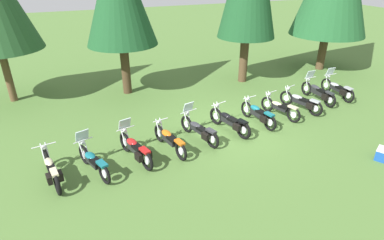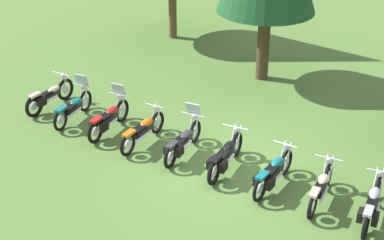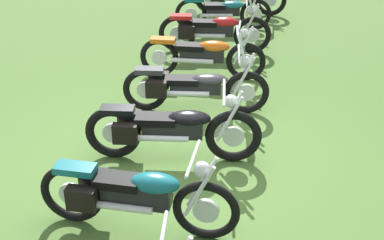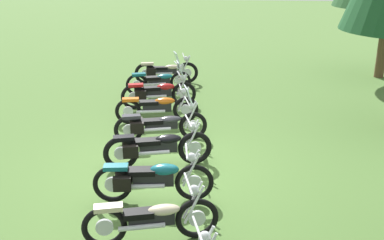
# 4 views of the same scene
# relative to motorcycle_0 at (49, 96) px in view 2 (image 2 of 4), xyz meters

# --- Properties ---
(ground_plane) EXTENTS (80.00, 80.00, 0.00)m
(ground_plane) POSITION_rel_motorcycle_0_xyz_m (6.76, 1.03, -0.46)
(ground_plane) COLOR #4C7033
(motorcycle_0) EXTENTS (0.84, 2.24, 1.04)m
(motorcycle_0) POSITION_rel_motorcycle_0_xyz_m (0.00, 0.00, 0.00)
(motorcycle_0) COLOR black
(motorcycle_0) RESTS_ON ground_plane
(motorcycle_1) EXTENTS (0.93, 2.08, 1.37)m
(motorcycle_1) POSITION_rel_motorcycle_0_xyz_m (1.27, 0.02, 0.01)
(motorcycle_1) COLOR black
(motorcycle_1) RESTS_ON ground_plane
(motorcycle_2) EXTENTS (0.96, 2.20, 1.39)m
(motorcycle_2) POSITION_rel_motorcycle_0_xyz_m (2.72, 0.22, 0.03)
(motorcycle_2) COLOR black
(motorcycle_2) RESTS_ON ground_plane
(motorcycle_3) EXTENTS (0.74, 2.24, 1.00)m
(motorcycle_3) POSITION_rel_motorcycle_0_xyz_m (4.03, 0.44, -0.00)
(motorcycle_3) COLOR black
(motorcycle_3) RESTS_ON ground_plane
(motorcycle_4) EXTENTS (1.01, 2.23, 1.36)m
(motorcycle_4) POSITION_rel_motorcycle_0_xyz_m (5.35, 0.73, -0.00)
(motorcycle_4) COLOR black
(motorcycle_4) RESTS_ON ground_plane
(motorcycle_5) EXTENTS (1.02, 2.28, 1.03)m
(motorcycle_5) POSITION_rel_motorcycle_0_xyz_m (6.78, 0.91, 0.01)
(motorcycle_5) COLOR black
(motorcycle_5) RESTS_ON ground_plane
(motorcycle_6) EXTENTS (0.79, 2.22, 1.01)m
(motorcycle_6) POSITION_rel_motorcycle_0_xyz_m (8.24, 1.08, 0.02)
(motorcycle_6) COLOR black
(motorcycle_6) RESTS_ON ground_plane
(motorcycle_7) EXTENTS (0.86, 2.11, 1.01)m
(motorcycle_7) POSITION_rel_motorcycle_0_xyz_m (9.52, 1.34, -0.02)
(motorcycle_7) COLOR black
(motorcycle_7) RESTS_ON ground_plane
(motorcycle_8) EXTENTS (0.96, 2.23, 1.01)m
(motorcycle_8) POSITION_rel_motorcycle_0_xyz_m (10.83, 1.51, -0.00)
(motorcycle_8) COLOR black
(motorcycle_8) RESTS_ON ground_plane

